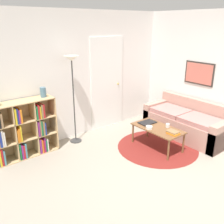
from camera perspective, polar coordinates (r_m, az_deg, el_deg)
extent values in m
plane|color=gray|center=(3.98, 13.91, -17.13)|extent=(14.00, 14.00, 0.00)
cube|color=silver|center=(5.27, -7.91, 8.14)|extent=(7.36, 0.05, 2.60)
cube|color=white|center=(5.71, -1.13, 6.46)|extent=(0.88, 0.02, 2.06)
sphere|color=tan|center=(5.89, 1.41, 6.47)|extent=(0.04, 0.04, 0.04)
cube|color=silver|center=(5.85, 18.41, 8.48)|extent=(0.05, 5.59, 2.60)
cube|color=#332D28|center=(5.75, 19.30, 8.33)|extent=(0.02, 0.69, 0.49)
cube|color=#C66656|center=(5.74, 19.23, 8.32)|extent=(0.01, 0.63, 0.43)
cylinder|color=maroon|center=(5.11, 10.33, -7.89)|extent=(1.59, 1.59, 0.01)
cube|color=tan|center=(4.98, -13.34, -2.19)|extent=(0.02, 0.34, 1.06)
cube|color=tan|center=(4.62, -20.23, 2.19)|extent=(1.16, 0.34, 0.02)
cube|color=tan|center=(5.02, -18.82, -9.18)|extent=(1.16, 0.34, 0.02)
cube|color=tan|center=(4.94, -20.14, -3.12)|extent=(1.16, 0.02, 1.06)
cube|color=tan|center=(4.75, -21.63, -4.25)|extent=(0.02, 0.32, 1.02)
cube|color=tan|center=(4.85, -17.43, -3.21)|extent=(0.02, 0.32, 1.02)
cube|color=tan|center=(4.86, -19.27, -5.57)|extent=(1.13, 0.32, 0.02)
cube|color=tan|center=(4.73, -19.74, -1.84)|extent=(1.13, 0.32, 0.02)
cube|color=#B21E23|center=(4.80, -24.07, -9.13)|extent=(0.03, 0.23, 0.30)
cube|color=teal|center=(4.81, -23.66, -9.20)|extent=(0.03, 0.24, 0.27)
cube|color=#196B38|center=(4.85, -20.51, -8.28)|extent=(0.03, 0.21, 0.30)
cube|color=#7F287A|center=(4.89, -20.20, -8.19)|extent=(0.03, 0.26, 0.28)
cube|color=#B21E23|center=(4.88, -19.75, -8.31)|extent=(0.03, 0.22, 0.26)
cube|color=teal|center=(4.88, -19.40, -8.06)|extent=(0.03, 0.21, 0.29)
cube|color=#7F287A|center=(4.96, -16.34, -7.28)|extent=(0.03, 0.20, 0.28)
cube|color=orange|center=(5.00, -16.10, -7.16)|extent=(0.02, 0.26, 0.26)
cube|color=#B21E23|center=(4.98, -15.64, -7.34)|extent=(0.03, 0.19, 0.24)
cube|color=#7F287A|center=(5.02, -15.58, -6.87)|extent=(0.02, 0.27, 0.28)
cube|color=#196B38|center=(5.02, -15.16, -7.18)|extent=(0.02, 0.22, 0.23)
cube|color=silver|center=(5.01, -14.83, -7.06)|extent=(0.02, 0.20, 0.25)
cube|color=silver|center=(4.66, -24.08, -5.26)|extent=(0.02, 0.24, 0.29)
cube|color=silver|center=(4.67, -23.68, -5.39)|extent=(0.03, 0.23, 0.25)
cube|color=orange|center=(4.72, -20.96, -4.95)|extent=(0.02, 0.20, 0.23)
cube|color=orange|center=(4.74, -20.74, -4.68)|extent=(0.02, 0.24, 0.25)
cube|color=gold|center=(4.72, -20.38, -4.49)|extent=(0.02, 0.20, 0.28)
cube|color=#7F287A|center=(4.82, -16.77, -3.57)|extent=(0.03, 0.21, 0.28)
cube|color=olive|center=(4.84, -16.48, -3.29)|extent=(0.02, 0.24, 0.31)
cube|color=#196B38|center=(4.83, -16.08, -3.39)|extent=(0.03, 0.20, 0.29)
cube|color=olive|center=(4.85, -15.70, -3.33)|extent=(0.03, 0.20, 0.28)
cube|color=navy|center=(4.86, -15.32, -3.51)|extent=(0.02, 0.19, 0.23)
cube|color=olive|center=(4.56, -24.28, -1.54)|extent=(0.03, 0.25, 0.24)
cube|color=gold|center=(4.61, -21.60, -0.67)|extent=(0.03, 0.27, 0.28)
cube|color=navy|center=(4.61, -21.17, -0.66)|extent=(0.02, 0.24, 0.27)
cube|color=#7F287A|center=(4.61, -20.78, -0.83)|extent=(0.02, 0.21, 0.24)
cube|color=orange|center=(4.64, -20.51, -0.63)|extent=(0.03, 0.26, 0.25)
cube|color=#196B38|center=(4.72, -17.23, 0.06)|extent=(0.03, 0.24, 0.24)
cube|color=#B21E23|center=(4.71, -16.82, 0.22)|extent=(0.03, 0.21, 0.26)
cube|color=gold|center=(4.75, -16.55, 0.17)|extent=(0.02, 0.26, 0.23)
cube|color=olive|center=(4.74, -16.12, 0.34)|extent=(0.03, 0.23, 0.25)
cube|color=#B21E23|center=(4.76, -15.82, 0.47)|extent=(0.03, 0.25, 0.25)
cylinder|color=#333333|center=(5.33, -8.24, -6.49)|extent=(0.24, 0.24, 0.01)
cylinder|color=#333333|center=(5.00, -8.73, 2.53)|extent=(0.02, 0.02, 1.67)
cone|color=white|center=(4.83, -9.25, 12.01)|extent=(0.28, 0.28, 0.10)
cube|color=tan|center=(5.68, 16.53, -3.11)|extent=(0.81, 1.82, 0.44)
cube|color=tan|center=(5.87, 18.54, -0.80)|extent=(0.16, 1.82, 0.77)
cube|color=tan|center=(5.27, 23.93, -5.04)|extent=(0.81, 0.16, 0.58)
cube|color=tan|center=(6.12, 10.30, -0.21)|extent=(0.81, 0.16, 0.58)
cube|color=tan|center=(5.33, 19.56, -1.86)|extent=(0.61, 0.73, 0.10)
cube|color=tan|center=(5.72, 13.29, 0.26)|extent=(0.61, 0.73, 0.10)
cube|color=brown|center=(4.92, 10.41, -3.65)|extent=(0.52, 1.00, 0.02)
cylinder|color=brown|center=(4.60, 12.76, -8.54)|extent=(0.04, 0.04, 0.41)
cylinder|color=brown|center=(5.15, 4.80, -4.88)|extent=(0.04, 0.04, 0.41)
cylinder|color=brown|center=(4.92, 16.00, -6.90)|extent=(0.04, 0.04, 0.41)
cylinder|color=brown|center=(5.44, 8.17, -3.65)|extent=(0.04, 0.04, 0.41)
cube|color=black|center=(5.10, 8.08, -2.38)|extent=(0.35, 0.24, 0.02)
cylinder|color=silver|center=(4.83, 8.50, -3.51)|extent=(0.13, 0.13, 0.05)
cube|color=orange|center=(4.70, 13.80, -4.77)|extent=(0.16, 0.20, 0.03)
cube|color=olive|center=(4.70, 13.74, -4.38)|extent=(0.16, 0.20, 0.03)
cylinder|color=white|center=(4.96, 12.61, -3.04)|extent=(0.08, 0.08, 0.07)
cylinder|color=slate|center=(4.74, -15.46, 4.38)|extent=(0.11, 0.11, 0.18)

